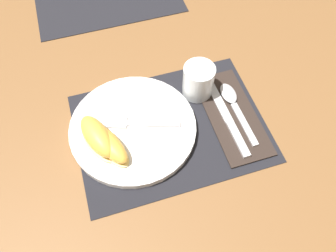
% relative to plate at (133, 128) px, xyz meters
% --- Properties ---
extents(ground_plane, '(3.00, 3.00, 0.00)m').
position_rel_plate_xyz_m(ground_plane, '(0.08, -0.02, -0.01)').
color(ground_plane, brown).
extents(placemat, '(0.41, 0.30, 0.00)m').
position_rel_plate_xyz_m(placemat, '(0.08, -0.02, -0.01)').
color(placemat, black).
rests_on(placemat, ground_plane).
extents(plate, '(0.27, 0.27, 0.02)m').
position_rel_plate_xyz_m(plate, '(0.00, 0.00, 0.00)').
color(plate, white).
rests_on(plate, placemat).
extents(juice_glass, '(0.07, 0.07, 0.08)m').
position_rel_plate_xyz_m(juice_glass, '(0.17, 0.06, 0.03)').
color(juice_glass, silver).
rests_on(juice_glass, placemat).
extents(napkin, '(0.10, 0.24, 0.00)m').
position_rel_plate_xyz_m(napkin, '(0.22, -0.03, -0.01)').
color(napkin, '#2D231E').
rests_on(napkin, placemat).
extents(knife, '(0.02, 0.23, 0.01)m').
position_rel_plate_xyz_m(knife, '(0.21, -0.03, -0.00)').
color(knife, '#BCBCC1').
rests_on(knife, napkin).
extents(spoon, '(0.03, 0.17, 0.01)m').
position_rel_plate_xyz_m(spoon, '(0.23, 0.00, -0.00)').
color(spoon, '#BCBCC1').
rests_on(spoon, napkin).
extents(fork, '(0.18, 0.08, 0.00)m').
position_rel_plate_xyz_m(fork, '(-0.00, 0.01, 0.01)').
color(fork, '#BCBCC1').
rests_on(fork, plate).
extents(citrus_wedge_0, '(0.09, 0.13, 0.05)m').
position_rel_plate_xyz_m(citrus_wedge_0, '(-0.08, -0.02, 0.03)').
color(citrus_wedge_0, '#F4DB84').
rests_on(citrus_wedge_0, plate).
extents(citrus_wedge_1, '(0.10, 0.13, 0.04)m').
position_rel_plate_xyz_m(citrus_wedge_1, '(-0.06, -0.03, 0.02)').
color(citrus_wedge_1, '#F4DB84').
rests_on(citrus_wedge_1, plate).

